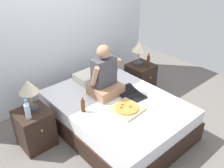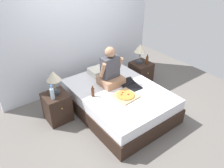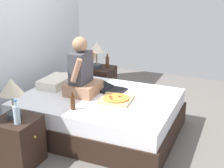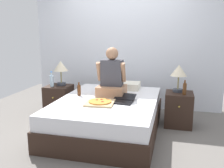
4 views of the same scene
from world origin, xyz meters
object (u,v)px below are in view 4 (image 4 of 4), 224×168
at_px(lamp_on_left_nightstand, 61,68).
at_px(beer_bottle_on_bed, 79,90).
at_px(nightstand_left, 59,100).
at_px(lamp_on_right_nightstand, 179,72).
at_px(nightstand_right, 179,109).
at_px(laptop, 123,100).
at_px(beer_bottle, 185,89).
at_px(water_bottle, 52,80).
at_px(bed, 108,115).
at_px(person_seated, 112,78).
at_px(pizza_box, 100,102).

bearing_deg(lamp_on_left_nightstand, beer_bottle_on_bed, -40.22).
bearing_deg(nightstand_left, lamp_on_right_nightstand, 1.35).
distance_m(nightstand_right, laptop, 1.03).
bearing_deg(beer_bottle_on_bed, beer_bottle, 9.97).
bearing_deg(nightstand_left, beer_bottle, -2.58).
distance_m(lamp_on_left_nightstand, water_bottle, 0.28).
xyz_separation_m(lamp_on_right_nightstand, laptop, (-0.79, -0.62, -0.35)).
bearing_deg(lamp_on_left_nightstand, lamp_on_right_nightstand, 0.00).
xyz_separation_m(nightstand_left, lamp_on_right_nightstand, (2.12, 0.05, 0.61)).
distance_m(bed, beer_bottle_on_bed, 0.63).
bearing_deg(lamp_on_right_nightstand, bed, -152.58).
bearing_deg(person_seated, lamp_on_right_nightstand, 15.50).
relative_size(nightstand_left, nightstand_right, 1.00).
bearing_deg(beer_bottle, bed, -161.09).
bearing_deg(pizza_box, bed, 80.19).
xyz_separation_m(bed, lamp_on_right_nightstand, (1.05, 0.54, 0.63)).
distance_m(bed, nightstand_right, 1.18).
relative_size(person_seated, pizza_box, 1.82).
distance_m(beer_bottle, beer_bottle_on_bed, 1.69).
xyz_separation_m(bed, lamp_on_left_nightstand, (-1.04, 0.54, 0.63)).
xyz_separation_m(lamp_on_left_nightstand, beer_bottle, (2.18, -0.15, -0.23)).
bearing_deg(laptop, bed, 163.27).
bearing_deg(lamp_on_right_nightstand, beer_bottle_on_bed, -164.19).
height_order(nightstand_left, laptop, laptop).
relative_size(lamp_on_left_nightstand, beer_bottle_on_bed, 2.05).
xyz_separation_m(nightstand_right, person_seated, (-1.08, -0.24, 0.52)).
relative_size(nightstand_right, person_seated, 0.72).
distance_m(bed, beer_bottle, 1.28).
bearing_deg(nightstand_left, water_bottle, -131.65).
bearing_deg(water_bottle, nightstand_left, 48.35).
bearing_deg(water_bottle, laptop, -18.77).
distance_m(person_seated, beer_bottle_on_bed, 0.57).
height_order(bed, water_bottle, water_bottle).
distance_m(laptop, beer_bottle_on_bed, 0.79).
bearing_deg(nightstand_left, beer_bottle_on_bed, -34.85).
bearing_deg(pizza_box, water_bottle, 148.99).
bearing_deg(lamp_on_left_nightstand, water_bottle, -130.60).
relative_size(nightstand_left, lamp_on_right_nightstand, 1.24).
bearing_deg(person_seated, bed, -88.92).
xyz_separation_m(nightstand_left, nightstand_right, (2.15, 0.00, 0.00)).
height_order(nightstand_right, beer_bottle_on_bed, beer_bottle_on_bed).
relative_size(laptop, beer_bottle_on_bed, 2.01).
relative_size(nightstand_right, pizza_box, 1.30).
distance_m(lamp_on_left_nightstand, beer_bottle_on_bed, 0.74).
bearing_deg(beer_bottle, beer_bottle_on_bed, -170.03).
height_order(bed, laptop, laptop).
bearing_deg(lamp_on_left_nightstand, pizza_box, -39.19).
xyz_separation_m(nightstand_right, lamp_on_right_nightstand, (-0.03, 0.05, 0.61)).
distance_m(pizza_box, beer_bottle_on_bed, 0.60).
bearing_deg(beer_bottle, lamp_on_right_nightstand, 123.69).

